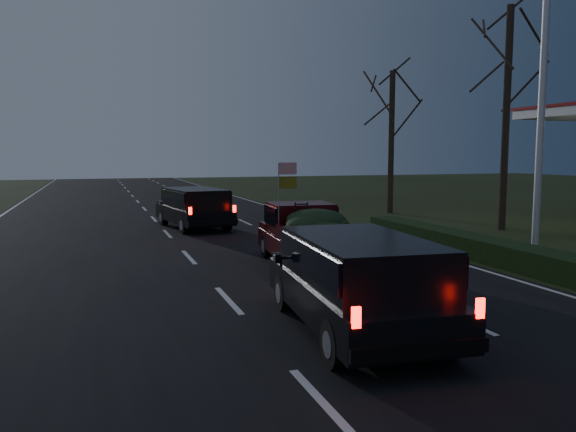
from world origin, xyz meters
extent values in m
plane|color=black|center=(0.00, 0.00, 0.00)|extent=(120.00, 120.00, 0.00)
cube|color=black|center=(0.00, 0.00, 0.01)|extent=(14.00, 120.00, 0.02)
cube|color=black|center=(7.80, 3.00, 0.30)|extent=(1.00, 10.00, 0.60)
cylinder|color=silver|center=(9.50, 2.00, 4.50)|extent=(0.20, 0.20, 9.00)
cylinder|color=black|center=(12.50, 7.00, 4.25)|extent=(0.28, 0.28, 8.50)
cylinder|color=black|center=(11.50, 14.00, 3.50)|extent=(0.28, 0.28, 7.00)
cube|color=#38070B|center=(2.77, 2.72, 0.54)|extent=(2.14, 4.60, 0.49)
cube|color=#38070B|center=(2.84, 3.52, 1.21)|extent=(1.76, 1.56, 0.80)
cube|color=black|center=(2.84, 3.52, 1.30)|extent=(1.84, 1.47, 0.49)
cube|color=#38070B|center=(2.68, 1.56, 0.80)|extent=(1.85, 2.63, 0.05)
ellipsoid|color=black|center=(2.76, 2.00, 1.21)|extent=(1.55, 1.72, 0.54)
cylinder|color=gray|center=(1.97, 2.78, 1.83)|extent=(0.03, 0.03, 1.79)
cube|color=red|center=(2.21, 2.76, 2.58)|extent=(0.46, 0.05, 0.30)
cube|color=gold|center=(2.21, 2.76, 2.22)|extent=(0.46, 0.05, 0.30)
cube|color=black|center=(1.20, 11.36, 0.58)|extent=(2.52, 4.73, 0.56)
cube|color=black|center=(1.24, 11.13, 1.22)|extent=(2.23, 3.50, 0.75)
cube|color=black|center=(1.24, 11.13, 1.29)|extent=(2.30, 3.43, 0.45)
cube|color=black|center=(1.56, -2.56, 0.59)|extent=(2.28, 4.71, 0.57)
cube|color=black|center=(1.54, -2.80, 1.24)|extent=(2.06, 3.47, 0.76)
cube|color=black|center=(1.54, -2.80, 1.31)|extent=(2.15, 3.38, 0.46)
cube|color=black|center=(0.53, -1.57, 1.12)|extent=(0.11, 0.22, 0.15)
camera|label=1|loc=(-2.45, -10.80, 2.94)|focal=35.00mm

